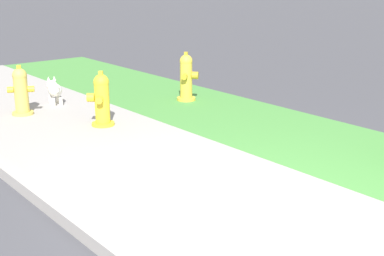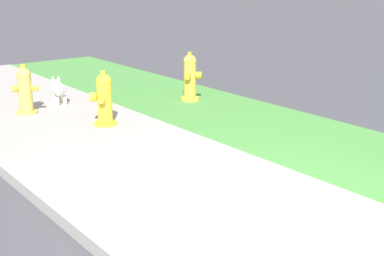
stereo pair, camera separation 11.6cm
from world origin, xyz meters
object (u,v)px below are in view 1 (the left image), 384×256
(fire_hydrant_at_driveway, at_px, (186,77))
(fire_hydrant_across_street, at_px, (21,91))
(small_white_dog, at_px, (54,90))
(fire_hydrant_far_end, at_px, (102,100))

(fire_hydrant_at_driveway, height_order, fire_hydrant_across_street, fire_hydrant_at_driveway)
(fire_hydrant_across_street, relative_size, small_white_dog, 1.49)
(fire_hydrant_at_driveway, bearing_deg, fire_hydrant_across_street, -59.27)
(fire_hydrant_at_driveway, relative_size, fire_hydrant_across_street, 1.08)
(fire_hydrant_at_driveway, xyz_separation_m, fire_hydrant_far_end, (0.46, -1.84, -0.02))
(fire_hydrant_at_driveway, distance_m, fire_hydrant_across_street, 2.59)
(fire_hydrant_far_end, height_order, fire_hydrant_across_street, fire_hydrant_far_end)
(fire_hydrant_at_driveway, distance_m, fire_hydrant_far_end, 1.90)
(fire_hydrant_across_street, xyz_separation_m, small_white_dog, (-0.29, 0.65, -0.11))
(fire_hydrant_far_end, xyz_separation_m, fire_hydrant_across_street, (-1.27, -0.62, -0.01))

